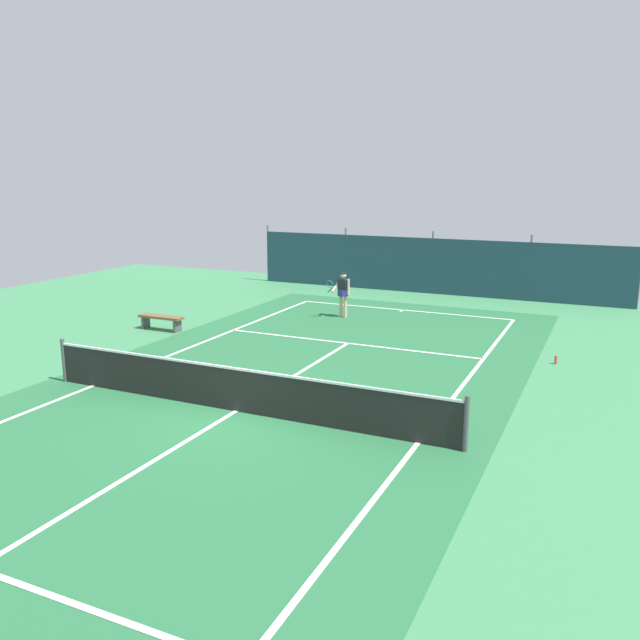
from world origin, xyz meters
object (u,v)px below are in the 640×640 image
Objects in this scene: courtside_bench at (161,319)px; tennis_player at (343,291)px; water_bottle at (556,360)px; tennis_net at (236,389)px; tennis_ball_near_player at (386,402)px.

tennis_player is at bearing 43.18° from courtside_bench.
water_bottle is (7.62, -3.05, -0.84)m from tennis_player.
courtside_bench is at bearing 139.30° from tennis_net.
tennis_net is 6.33× the size of courtside_bench.
tennis_player is 24.85× the size of tennis_ball_near_player.
tennis_ball_near_player is 5.87m from water_bottle.
tennis_player is at bearing 158.17° from water_bottle.
tennis_player is 1.03× the size of courtside_bench.
courtside_bench is at bearing -173.74° from water_bottle.
courtside_bench is (-9.12, 3.57, 0.34)m from tennis_ball_near_player.
courtside_bench is (-4.69, -4.40, -0.59)m from tennis_player.
tennis_net is at bearing -131.50° from water_bottle.
tennis_ball_near_player is 0.28× the size of water_bottle.
tennis_ball_near_player is at bearing -21.40° from courtside_bench.
tennis_player is at bearing 119.04° from tennis_ball_near_player.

